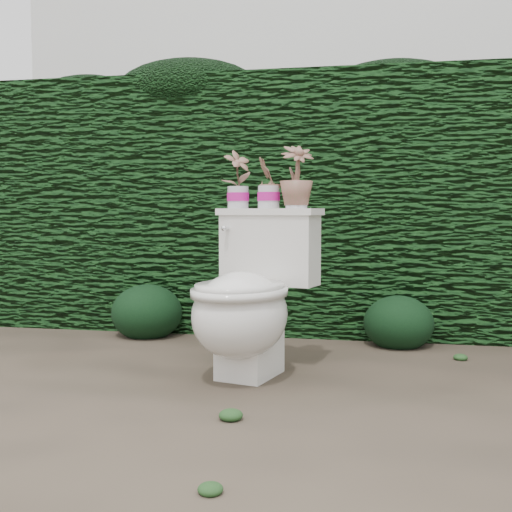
% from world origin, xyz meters
% --- Properties ---
extents(ground, '(60.00, 60.00, 0.00)m').
position_xyz_m(ground, '(0.00, 0.00, 0.00)').
color(ground, brown).
rests_on(ground, ground).
extents(hedge, '(8.00, 1.00, 1.60)m').
position_xyz_m(hedge, '(0.00, 1.60, 0.80)').
color(hedge, '#184416').
rests_on(hedge, ground).
extents(house_wall, '(8.00, 3.50, 4.00)m').
position_xyz_m(house_wall, '(0.60, 6.00, 2.00)').
color(house_wall, silver).
rests_on(house_wall, ground).
extents(toilet, '(0.61, 0.77, 0.78)m').
position_xyz_m(toilet, '(0.04, 0.17, 0.36)').
color(toilet, silver).
rests_on(toilet, ground).
extents(potted_plant_left, '(0.17, 0.17, 0.28)m').
position_xyz_m(potted_plant_left, '(-0.07, 0.44, 0.92)').
color(potted_plant_left, '#226D29').
rests_on(potted_plant_left, toilet).
extents(potted_plant_center, '(0.13, 0.15, 0.23)m').
position_xyz_m(potted_plant_center, '(0.09, 0.40, 0.89)').
color(potted_plant_center, '#226D29').
rests_on(potted_plant_center, toilet).
extents(potted_plant_right, '(0.22, 0.22, 0.29)m').
position_xyz_m(potted_plant_right, '(0.23, 0.36, 0.92)').
color(potted_plant_right, '#226D29').
rests_on(potted_plant_right, toilet).
extents(liriope_clump_1, '(0.43, 0.43, 0.35)m').
position_xyz_m(liriope_clump_1, '(-0.78, 1.01, 0.17)').
color(liriope_clump_1, black).
rests_on(liriope_clump_1, ground).
extents(liriope_clump_2, '(0.39, 0.39, 0.32)m').
position_xyz_m(liriope_clump_2, '(0.73, 1.01, 0.16)').
color(liriope_clump_2, black).
rests_on(liriope_clump_2, ground).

